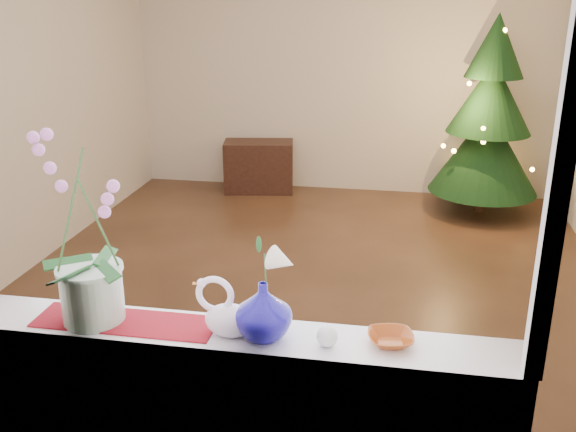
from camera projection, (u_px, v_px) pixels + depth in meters
name	position (u px, v px, depth m)	size (l,w,h in m)	color
ground	(310.00, 283.00, 4.89)	(5.00, 5.00, 0.00)	#332015
wall_back	(346.00, 66.00, 6.75)	(4.50, 0.10, 2.70)	beige
wall_front	(207.00, 236.00, 2.11)	(4.50, 0.10, 2.70)	beige
wall_left	(15.00, 97.00, 4.80)	(0.10, 5.00, 2.70)	beige
windowsill	(222.00, 336.00, 2.39)	(2.20, 0.26, 0.04)	white
window_frame	(205.00, 129.00, 2.02)	(2.22, 0.06, 1.60)	white
runner	(125.00, 322.00, 2.44)	(0.70, 0.20, 0.01)	maroon
orchid_pot	(85.00, 230.00, 2.34)	(0.25, 0.25, 0.74)	white
swan	(230.00, 308.00, 2.32)	(0.26, 0.12, 0.22)	white
blue_vase	(263.00, 306.00, 2.30)	(0.24, 0.24, 0.25)	#0D0768
lily	(262.00, 250.00, 2.22)	(0.14, 0.08, 0.19)	white
paperweight	(327.00, 336.00, 2.27)	(0.08, 0.08, 0.08)	silver
amber_dish	(391.00, 340.00, 2.29)	(0.14, 0.14, 0.03)	#923C12
xmas_tree	(489.00, 117.00, 6.13)	(1.05, 1.05, 1.92)	black
side_table	(259.00, 166.00, 7.03)	(0.74, 0.37, 0.56)	black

